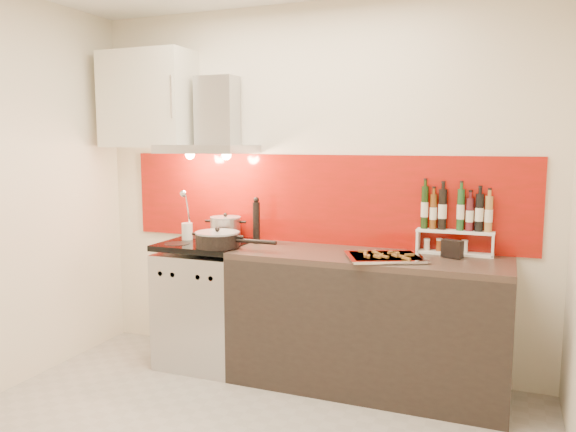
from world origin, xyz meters
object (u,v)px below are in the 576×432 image
at_px(saute_pan, 218,239).
at_px(stock_pot, 226,228).
at_px(counter, 367,322).
at_px(pepper_mill, 256,221).
at_px(range_stove, 207,304).
at_px(baking_tray, 385,257).

bearing_deg(saute_pan, stock_pot, 108.62).
relative_size(counter, pepper_mill, 5.31).
relative_size(range_stove, saute_pan, 1.53).
xyz_separation_m(range_stove, baking_tray, (1.33, -0.09, 0.47)).
relative_size(counter, saute_pan, 3.04).
relative_size(range_stove, stock_pot, 3.95).
relative_size(stock_pot, pepper_mill, 0.68).
bearing_deg(range_stove, baking_tray, -3.93).
xyz_separation_m(saute_pan, baking_tray, (1.15, 0.06, -0.05)).
distance_m(range_stove, saute_pan, 0.57).
bearing_deg(baking_tray, saute_pan, -177.02).
xyz_separation_m(range_stove, pepper_mill, (0.35, 0.12, 0.62)).
bearing_deg(saute_pan, baking_tray, 2.98).
height_order(range_stove, stock_pot, stock_pot).
xyz_separation_m(range_stove, counter, (1.20, 0.00, 0.01)).
bearing_deg(stock_pot, range_stove, -119.34).
height_order(stock_pot, saute_pan, stock_pot).
distance_m(saute_pan, pepper_mill, 0.33).
height_order(range_stove, baking_tray, baking_tray).
bearing_deg(range_stove, pepper_mill, 19.08).
relative_size(range_stove, pepper_mill, 2.69).
bearing_deg(range_stove, stock_pot, 60.66).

